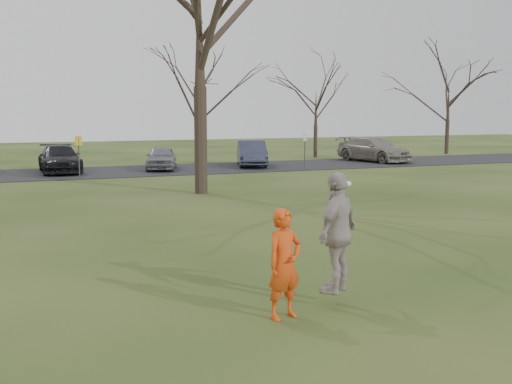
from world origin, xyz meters
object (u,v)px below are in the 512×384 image
(car_5, at_px, (252,153))
(car_7, at_px, (374,149))
(car_4, at_px, (162,158))
(car_3, at_px, (60,159))
(player_defender, at_px, (284,264))
(catching_play, at_px, (338,232))
(big_tree, at_px, (199,13))

(car_5, distance_m, car_7, 8.51)
(car_4, bearing_deg, car_3, -168.38)
(player_defender, xyz_separation_m, car_7, (17.65, 25.25, -0.06))
(car_4, bearing_deg, car_7, 18.17)
(player_defender, relative_size, catching_play, 0.86)
(car_7, height_order, big_tree, big_tree)
(car_5, xyz_separation_m, big_tree, (-6.14, -10.29, 6.21))
(car_3, height_order, car_7, car_7)
(player_defender, relative_size, big_tree, 0.13)
(catching_play, height_order, big_tree, big_tree)
(car_3, bearing_deg, car_7, -1.03)
(catching_play, bearing_deg, big_tree, 82.45)
(catching_play, bearing_deg, car_7, 56.46)
(car_4, relative_size, car_5, 0.85)
(catching_play, bearing_deg, car_4, 83.90)
(player_defender, xyz_separation_m, catching_play, (1.08, 0.26, 0.37))
(car_7, bearing_deg, car_3, 165.28)
(car_3, bearing_deg, car_5, -2.26)
(car_3, distance_m, car_4, 5.38)
(car_3, relative_size, car_4, 1.28)
(car_3, bearing_deg, car_4, -5.76)
(car_7, bearing_deg, car_5, 166.84)
(player_defender, relative_size, car_3, 0.36)
(car_7, bearing_deg, car_4, 167.10)
(car_5, bearing_deg, car_3, -164.19)
(car_3, bearing_deg, big_tree, -67.06)
(car_4, relative_size, catching_play, 1.90)
(catching_play, relative_size, big_tree, 0.14)
(car_7, xyz_separation_m, big_tree, (-14.65, -10.50, 6.19))
(player_defender, distance_m, car_5, 26.66)
(car_4, bearing_deg, car_5, 18.57)
(car_3, relative_size, car_5, 1.08)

